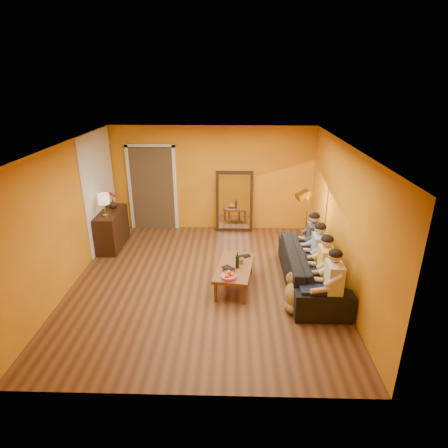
{
  "coord_description": "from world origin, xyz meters",
  "views": [
    {
      "loc": [
        0.54,
        -6.27,
        3.71
      ],
      "look_at": [
        0.35,
        0.5,
        1.0
      ],
      "focal_mm": 30.0,
      "sensor_mm": 36.0,
      "label": 1
    }
  ],
  "objects_px": {
    "sofa": "(312,268)",
    "coffee_table": "(234,276)",
    "sideboard": "(112,229)",
    "laptop": "(244,257)",
    "mirror_frame": "(234,201)",
    "tumbler": "(241,261)",
    "table_lamp": "(104,205)",
    "person_far_right": "(313,241)",
    "dog": "(295,293)",
    "floor_lamp": "(306,224)",
    "person_mid_right": "(319,254)",
    "person_far_left": "(333,284)",
    "vase": "(113,204)",
    "person_mid_left": "(325,268)",
    "wine_bottle": "(237,260)"
  },
  "relations": [
    {
      "from": "table_lamp",
      "to": "wine_bottle",
      "type": "bearing_deg",
      "value": -26.93
    },
    {
      "from": "coffee_table",
      "to": "floor_lamp",
      "type": "relative_size",
      "value": 0.85
    },
    {
      "from": "table_lamp",
      "to": "wine_bottle",
      "type": "height_order",
      "value": "table_lamp"
    },
    {
      "from": "laptop",
      "to": "wine_bottle",
      "type": "bearing_deg",
      "value": -125.7
    },
    {
      "from": "coffee_table",
      "to": "dog",
      "type": "distance_m",
      "value": 1.25
    },
    {
      "from": "sofa",
      "to": "tumbler",
      "type": "relative_size",
      "value": 22.42
    },
    {
      "from": "floor_lamp",
      "to": "tumbler",
      "type": "height_order",
      "value": "floor_lamp"
    },
    {
      "from": "person_far_left",
      "to": "wine_bottle",
      "type": "relative_size",
      "value": 3.94
    },
    {
      "from": "mirror_frame",
      "to": "floor_lamp",
      "type": "xyz_separation_m",
      "value": [
        1.55,
        -1.39,
        -0.04
      ]
    },
    {
      "from": "floor_lamp",
      "to": "person_mid_right",
      "type": "height_order",
      "value": "floor_lamp"
    },
    {
      "from": "sideboard",
      "to": "person_mid_left",
      "type": "relative_size",
      "value": 0.97
    },
    {
      "from": "mirror_frame",
      "to": "tumbler",
      "type": "xyz_separation_m",
      "value": [
        0.13,
        -2.66,
        -0.29
      ]
    },
    {
      "from": "sideboard",
      "to": "laptop",
      "type": "relative_size",
      "value": 3.98
    },
    {
      "from": "person_mid_right",
      "to": "person_mid_left",
      "type": "bearing_deg",
      "value": -90.0
    },
    {
      "from": "mirror_frame",
      "to": "person_far_right",
      "type": "xyz_separation_m",
      "value": [
        1.58,
        -2.04,
        -0.15
      ]
    },
    {
      "from": "floor_lamp",
      "to": "laptop",
      "type": "distance_m",
      "value": 1.73
    },
    {
      "from": "person_mid_left",
      "to": "tumbler",
      "type": "height_order",
      "value": "person_mid_left"
    },
    {
      "from": "floor_lamp",
      "to": "coffee_table",
      "type": "bearing_deg",
      "value": -161.13
    },
    {
      "from": "person_far_left",
      "to": "person_mid_right",
      "type": "distance_m",
      "value": 1.1
    },
    {
      "from": "floor_lamp",
      "to": "vase",
      "type": "xyz_separation_m",
      "value": [
        -4.34,
        0.56,
        0.23
      ]
    },
    {
      "from": "person_mid_right",
      "to": "laptop",
      "type": "xyz_separation_m",
      "value": [
        -1.39,
        0.16,
        -0.18
      ]
    },
    {
      "from": "person_mid_left",
      "to": "person_mid_right",
      "type": "distance_m",
      "value": 0.55
    },
    {
      "from": "person_far_left",
      "to": "tumbler",
      "type": "distance_m",
      "value": 1.78
    },
    {
      "from": "person_far_right",
      "to": "laptop",
      "type": "distance_m",
      "value": 1.45
    },
    {
      "from": "person_mid_right",
      "to": "tumbler",
      "type": "relative_size",
      "value": 11.17
    },
    {
      "from": "wine_bottle",
      "to": "laptop",
      "type": "bearing_deg",
      "value": 72.0
    },
    {
      "from": "person_mid_left",
      "to": "vase",
      "type": "bearing_deg",
      "value": 152.13
    },
    {
      "from": "coffee_table",
      "to": "dog",
      "type": "bearing_deg",
      "value": -27.4
    },
    {
      "from": "coffee_table",
      "to": "person_far_left",
      "type": "height_order",
      "value": "person_far_left"
    },
    {
      "from": "floor_lamp",
      "to": "wine_bottle",
      "type": "height_order",
      "value": "floor_lamp"
    },
    {
      "from": "person_mid_left",
      "to": "table_lamp",
      "type": "bearing_deg",
      "value": 158.06
    },
    {
      "from": "sofa",
      "to": "coffee_table",
      "type": "height_order",
      "value": "sofa"
    },
    {
      "from": "sofa",
      "to": "wine_bottle",
      "type": "relative_size",
      "value": 7.9
    },
    {
      "from": "tumbler",
      "to": "sofa",
      "type": "bearing_deg",
      "value": -1.38
    },
    {
      "from": "person_far_left",
      "to": "mirror_frame",
      "type": "bearing_deg",
      "value": 113.18
    },
    {
      "from": "coffee_table",
      "to": "person_far_left",
      "type": "xyz_separation_m",
      "value": [
        1.57,
        -0.91,
        0.4
      ]
    },
    {
      "from": "coffee_table",
      "to": "mirror_frame",
      "type": "bearing_deg",
      "value": 98.65
    },
    {
      "from": "person_far_left",
      "to": "person_far_right",
      "type": "distance_m",
      "value": 1.65
    },
    {
      "from": "table_lamp",
      "to": "person_far_left",
      "type": "height_order",
      "value": "table_lamp"
    },
    {
      "from": "floor_lamp",
      "to": "person_far_right",
      "type": "relative_size",
      "value": 1.18
    },
    {
      "from": "sideboard",
      "to": "person_mid_right",
      "type": "distance_m",
      "value": 4.63
    },
    {
      "from": "table_lamp",
      "to": "person_far_right",
      "type": "distance_m",
      "value": 4.45
    },
    {
      "from": "person_far_left",
      "to": "laptop",
      "type": "distance_m",
      "value": 1.88
    },
    {
      "from": "sofa",
      "to": "person_far_left",
      "type": "bearing_deg",
      "value": -172.59
    },
    {
      "from": "sofa",
      "to": "person_far_left",
      "type": "relative_size",
      "value": 2.01
    },
    {
      "from": "sideboard",
      "to": "vase",
      "type": "distance_m",
      "value": 0.58
    },
    {
      "from": "coffee_table",
      "to": "laptop",
      "type": "bearing_deg",
      "value": 71.19
    },
    {
      "from": "table_lamp",
      "to": "person_mid_left",
      "type": "height_order",
      "value": "table_lamp"
    },
    {
      "from": "dog",
      "to": "wine_bottle",
      "type": "height_order",
      "value": "wine_bottle"
    },
    {
      "from": "mirror_frame",
      "to": "dog",
      "type": "bearing_deg",
      "value": -73.77
    }
  ]
}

